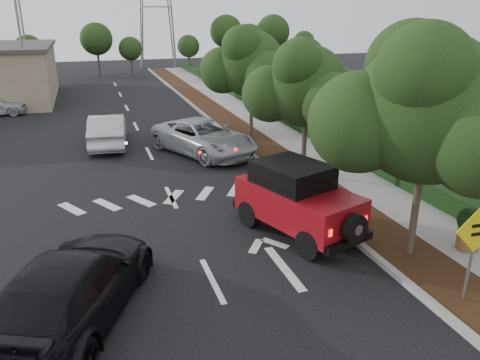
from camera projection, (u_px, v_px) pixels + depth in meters
name	position (u px, v px, depth m)	size (l,w,h in m)	color
ground	(212.00, 280.00, 12.01)	(120.00, 120.00, 0.00)	black
curb	(239.00, 144.00, 24.05)	(0.20, 70.00, 0.15)	#9E9B93
planting_strip	(257.00, 143.00, 24.35)	(1.80, 70.00, 0.12)	black
sidewalk	(291.00, 140.00, 24.90)	(2.00, 70.00, 0.12)	gray
hedge	(315.00, 132.00, 25.19)	(0.80, 70.00, 0.80)	black
transmission_tower	(159.00, 68.00, 56.69)	(7.00, 4.00, 28.00)	slate
street_tree_near	(409.00, 256.00, 13.19)	(3.80, 3.80, 5.92)	black
street_tree_mid	(303.00, 177.00, 19.45)	(3.20, 3.20, 5.32)	black
street_tree_far	(251.00, 139.00, 25.27)	(3.40, 3.40, 5.62)	black
light_pole_a	(31.00, 108.00, 33.38)	(2.00, 0.22, 9.00)	slate
light_pole_b	(31.00, 85.00, 43.82)	(2.00, 0.22, 9.00)	slate
red_jeep	(294.00, 198.00, 14.33)	(3.10, 4.51, 2.21)	black
silver_suv_ahead	(204.00, 137.00, 22.46)	(2.70, 5.85, 1.63)	#A5A9AD
black_suv_oncoming	(72.00, 287.00, 10.24)	(2.30, 5.66, 1.64)	black
silver_sedan_oncoming	(108.00, 130.00, 23.79)	(1.72, 4.92, 1.62)	#B9BCC1
speed_hump_sign	(475.00, 241.00, 10.49)	(1.12, 0.11, 2.39)	slate
terracotta_planter	(471.00, 224.00, 13.11)	(0.76, 0.76, 1.32)	brown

